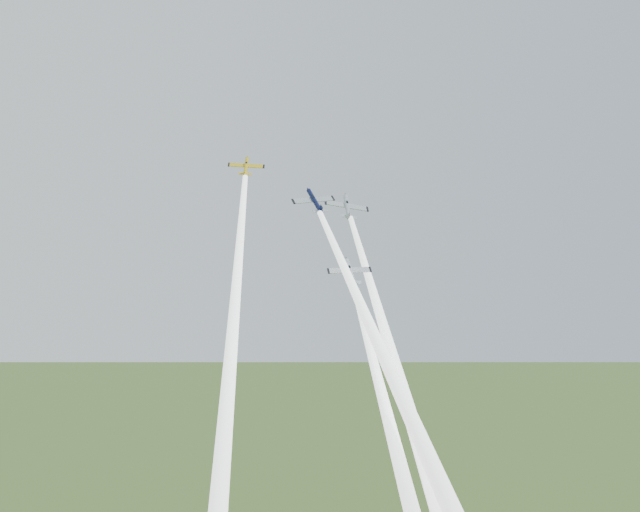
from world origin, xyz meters
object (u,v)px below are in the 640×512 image
(plane_yellow, at_px, (246,166))
(plane_silver_right, at_px, (347,207))
(plane_navy, at_px, (315,201))
(plane_silver_low, at_px, (350,272))

(plane_yellow, height_order, plane_silver_right, plane_yellow)
(plane_yellow, height_order, plane_navy, plane_yellow)
(plane_silver_low, bearing_deg, plane_silver_right, 78.05)
(plane_navy, height_order, plane_silver_low, plane_navy)
(plane_navy, bearing_deg, plane_silver_low, -65.32)
(plane_yellow, distance_m, plane_silver_low, 28.36)
(plane_yellow, height_order, plane_silver_low, plane_yellow)
(plane_silver_right, bearing_deg, plane_yellow, -173.20)
(plane_yellow, distance_m, plane_navy, 14.80)
(plane_silver_right, xyz_separation_m, plane_silver_low, (-6.73, -15.24, -12.61))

